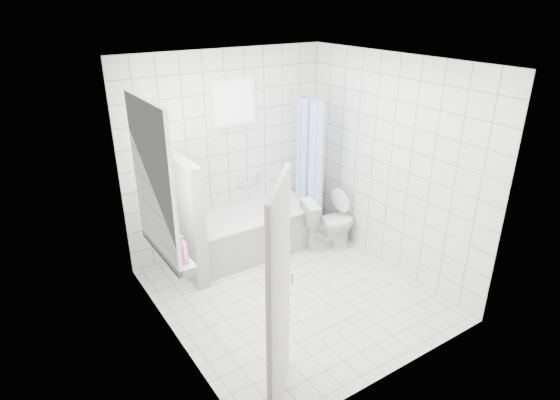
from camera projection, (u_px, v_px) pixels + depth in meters
ground at (293, 294)px, 5.40m from camera, size 3.00×3.00×0.00m
ceiling at (296, 62)px, 4.35m from camera, size 3.00×3.00×0.00m
wall_back at (228, 153)px, 6.02m from camera, size 2.80×0.02×2.60m
wall_front at (402, 251)px, 3.73m from camera, size 2.80×0.02×2.60m
wall_left at (166, 223)px, 4.17m from camera, size 0.02×3.00×2.60m
wall_right at (390, 166)px, 5.58m from camera, size 0.02×3.00×2.60m
window_left at (156, 181)px, 4.30m from camera, size 0.01×0.90×1.40m
window_back at (234, 103)px, 5.78m from camera, size 0.50×0.01×0.50m
window_sill at (168, 250)px, 4.62m from camera, size 0.18×1.02×0.08m
door at (279, 303)px, 3.60m from camera, size 0.58×0.61×2.00m
bathtub at (252, 232)px, 6.20m from camera, size 1.72×0.77×0.58m
partition_wall at (186, 219)px, 5.51m from camera, size 0.15×0.85×1.50m
tiled_ledge at (310, 206)px, 6.98m from camera, size 0.40×0.24×0.55m
toilet at (329, 223)px, 6.27m from camera, size 0.79×0.58×0.72m
curtain_rod at (305, 96)px, 5.90m from camera, size 0.02×0.80×0.02m
shower_curtain at (309, 166)px, 6.16m from camera, size 0.14×0.48×1.78m
tub_faucet at (245, 183)px, 6.28m from camera, size 0.18×0.06×0.06m
sill_bottles at (175, 243)px, 4.43m from camera, size 0.20×0.54×0.28m
ledge_bottles at (313, 183)px, 6.80m from camera, size 0.16×0.17×0.24m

